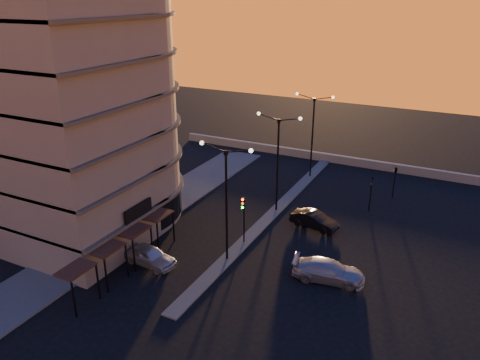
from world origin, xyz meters
name	(u,v)px	position (x,y,z in m)	size (l,w,h in m)	color
ground	(227,260)	(0.00, 0.00, 0.00)	(120.00, 120.00, 0.00)	black
sidewalk_west	(150,213)	(-10.50, 4.00, 0.06)	(5.00, 40.00, 0.12)	#4A4A48
median	(276,210)	(0.00, 10.00, 0.06)	(1.20, 36.00, 0.12)	#4A4A48
parapet	(342,160)	(2.00, 26.00, 0.50)	(44.00, 0.50, 1.00)	gray
building	(76,93)	(-14.00, 0.03, 11.91)	(14.35, 17.08, 25.00)	slate
streetlamp_near	(226,195)	(0.00, 0.00, 5.59)	(4.32, 0.32, 9.51)	black
streetlamp_mid	(278,156)	(0.00, 10.00, 5.59)	(4.32, 0.32, 9.51)	black
streetlamp_far	(313,129)	(0.00, 20.00, 5.59)	(4.32, 0.32, 9.51)	black
traffic_light_main	(243,212)	(0.00, 2.87, 2.89)	(0.28, 0.44, 4.25)	black
signal_east_a	(371,192)	(8.00, 14.00, 1.93)	(0.13, 0.16, 3.60)	black
signal_east_b	(396,170)	(9.50, 18.00, 3.10)	(0.42, 1.99, 3.60)	black
car_hatchback	(149,256)	(-5.04, -3.27, 0.76)	(1.80, 4.46, 1.52)	#B9BAC1
car_sedan	(314,220)	(4.36, 8.35, 0.72)	(1.52, 4.35, 1.43)	black
car_wagon	(329,271)	(7.92, 0.90, 0.76)	(2.13, 5.23, 1.52)	#A1A2A9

